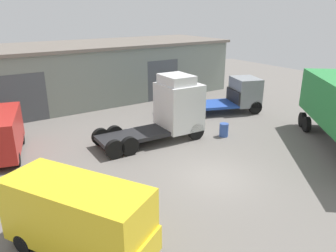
# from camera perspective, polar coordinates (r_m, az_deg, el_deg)

# --- Properties ---
(ground_plane) EXTENTS (60.00, 60.00, 0.00)m
(ground_plane) POSITION_cam_1_polar(r_m,az_deg,el_deg) (16.62, 8.21, -8.84)
(ground_plane) COLOR slate
(warehouse_building) EXTENTS (27.52, 8.58, 5.03)m
(warehouse_building) POSITION_cam_1_polar(r_m,az_deg,el_deg) (30.91, -14.48, 9.07)
(warehouse_building) COLOR gray
(warehouse_building) RESTS_ON ground_plane
(tractor_unit_white) EXTENTS (6.79, 2.77, 4.07)m
(tractor_unit_white) POSITION_cam_1_polar(r_m,az_deg,el_deg) (20.73, 0.57, 2.94)
(tractor_unit_white) COLOR silver
(tractor_unit_white) RESTS_ON ground_plane
(delivery_van_red) EXTENTS (3.17, 5.25, 2.50)m
(delivery_van_red) POSITION_cam_1_polar(r_m,az_deg,el_deg) (20.60, -27.17, -1.04)
(delivery_van_red) COLOR red
(delivery_van_red) RESTS_ON ground_plane
(delivery_van_yellow) EXTENTS (4.32, 5.46, 2.62)m
(delivery_van_yellow) POSITION_cam_1_polar(r_m,az_deg,el_deg) (11.53, -14.90, -15.17)
(delivery_van_yellow) COLOR yellow
(delivery_van_yellow) RESTS_ON ground_plane
(flatbed_truck_grey) EXTENTS (8.36, 4.97, 2.72)m
(flatbed_truck_grey) POSITION_cam_1_polar(r_m,az_deg,el_deg) (26.84, 10.82, 5.14)
(flatbed_truck_grey) COLOR gray
(flatbed_truck_grey) RESTS_ON ground_plane
(oil_drum) EXTENTS (0.58, 0.58, 0.88)m
(oil_drum) POSITION_cam_1_polar(r_m,az_deg,el_deg) (21.70, 9.70, -0.67)
(oil_drum) COLOR #33519E
(oil_drum) RESTS_ON ground_plane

